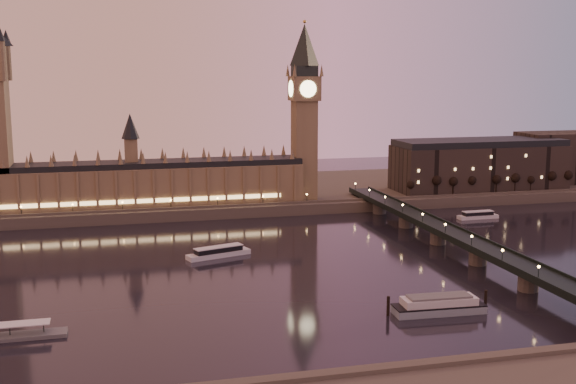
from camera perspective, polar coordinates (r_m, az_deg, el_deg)
name	(u,v)px	position (r m, az deg, el deg)	size (l,w,h in m)	color
ground	(257,267)	(304.59, -2.48, -5.95)	(700.00, 700.00, 0.00)	black
far_embankment	(250,193)	(467.74, -3.00, -0.07)	(560.00, 130.00, 6.00)	#423D35
palace_of_westminster	(143,178)	(413.18, -11.41, 1.09)	(180.00, 26.62, 52.00)	brown
big_ben	(304,101)	(424.09, 1.30, 7.23)	(17.68, 17.68, 104.00)	brown
westminster_bridge	(456,242)	(333.36, 13.15, -3.85)	(13.20, 260.00, 15.30)	black
city_block	(508,162)	(493.02, 16.96, 2.29)	(155.00, 45.00, 34.00)	black
bare_tree_0	(413,184)	(439.76, 9.88, 0.66)	(5.43, 5.43, 11.04)	black
bare_tree_1	(434,183)	(445.40, 11.47, 0.72)	(5.43, 5.43, 11.04)	black
bare_tree_2	(454,182)	(451.38, 13.02, 0.78)	(5.43, 5.43, 11.04)	black
bare_tree_3	(474,181)	(457.68, 14.52, 0.84)	(5.43, 5.43, 11.04)	black
bare_tree_4	(494,180)	(464.28, 15.99, 0.90)	(5.43, 5.43, 11.04)	black
bare_tree_5	(514,179)	(471.18, 17.41, 0.95)	(5.43, 5.43, 11.04)	black
bare_tree_6	(533,179)	(478.37, 18.79, 1.01)	(5.43, 5.43, 11.04)	black
bare_tree_7	(552,178)	(485.82, 20.13, 1.06)	(5.43, 5.43, 11.04)	black
bare_tree_8	(571,177)	(493.53, 21.43, 1.10)	(5.43, 5.43, 11.04)	black
cruise_boat_a	(219,252)	(321.92, -5.51, -4.75)	(29.73, 14.80, 4.67)	silver
cruise_boat_b	(478,215)	(414.97, 14.77, -1.79)	(23.20, 6.29, 4.26)	silver
moored_barge	(439,305)	(253.44, 11.83, -8.74)	(36.45, 10.42, 6.69)	#7E92A1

